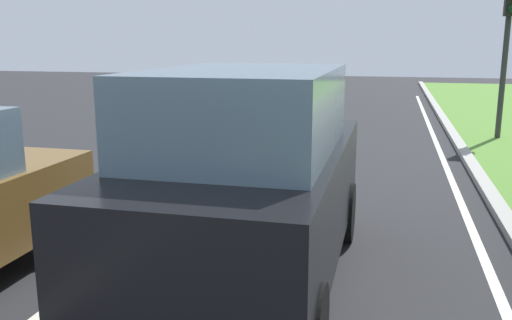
# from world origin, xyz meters

# --- Properties ---
(ground_plane) EXTENTS (60.00, 60.00, 0.00)m
(ground_plane) POSITION_xyz_m (0.00, 14.00, 0.00)
(ground_plane) COLOR #262628
(lane_line_center) EXTENTS (0.12, 32.00, 0.01)m
(lane_line_center) POSITION_xyz_m (-0.70, 14.00, 0.00)
(lane_line_center) COLOR silver
(lane_line_center) RESTS_ON ground
(lane_line_right_edge) EXTENTS (0.12, 32.00, 0.01)m
(lane_line_right_edge) POSITION_xyz_m (3.60, 14.00, 0.00)
(lane_line_right_edge) COLOR silver
(lane_line_right_edge) RESTS_ON ground
(curb_right) EXTENTS (0.24, 48.00, 0.12)m
(curb_right) POSITION_xyz_m (4.10, 14.00, 0.06)
(curb_right) COLOR #9E9B93
(curb_right) RESTS_ON ground
(car_suv_ahead) EXTENTS (1.98, 4.51, 2.28)m
(car_suv_ahead) POSITION_xyz_m (1.04, 8.64, 1.17)
(car_suv_ahead) COLOR black
(car_suv_ahead) RESTS_ON ground
(traffic_light_near_right) EXTENTS (0.32, 0.50, 4.23)m
(traffic_light_near_right) POSITION_xyz_m (5.17, 18.45, 2.89)
(traffic_light_near_right) COLOR #2D2D2D
(traffic_light_near_right) RESTS_ON ground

